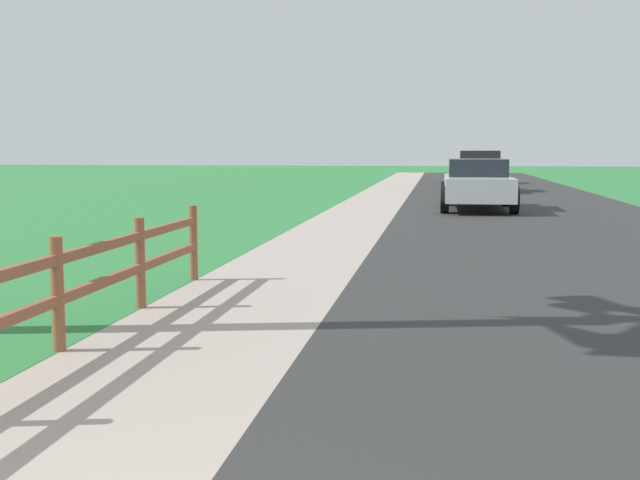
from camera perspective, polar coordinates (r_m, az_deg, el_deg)
name	(u,v)px	position (r m, az deg, el deg)	size (l,w,h in m)	color
ground_plane	(404,203)	(26.49, 5.81, 2.58)	(120.00, 120.00, 0.00)	#2E793B
road_asphalt	(511,200)	(28.56, 13.03, 2.72)	(7.00, 66.00, 0.01)	#2E2E2E
curb_concrete	(320,198)	(28.76, 0.00, 2.91)	(6.00, 66.00, 0.01)	#A99A8D
grass_verge	(278,198)	(29.01, -2.94, 2.93)	(5.00, 66.00, 0.00)	#2E793B
parked_suv_silver	(477,184)	(23.80, 10.80, 3.85)	(2.04, 4.99, 1.43)	#B7BABF
parked_car_red	(479,171)	(34.25, 10.94, 4.70)	(2.05, 4.51, 1.65)	maroon
parked_car_blue	(477,168)	(42.26, 10.81, 4.91)	(2.17, 4.30, 1.55)	navy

